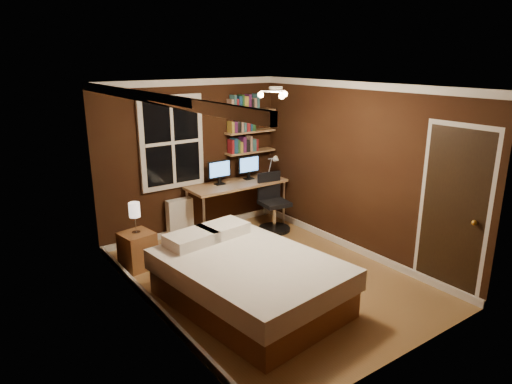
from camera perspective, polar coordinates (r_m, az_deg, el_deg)
floor at (r=6.21m, az=1.63°, el=-10.56°), size 4.20×4.20×0.00m
wall_back at (r=7.48m, az=-8.05°, el=4.21°), size 3.20×0.04×2.50m
wall_left at (r=4.99m, az=-13.10°, el=-2.36°), size 0.04×4.20×2.50m
wall_right at (r=6.80m, az=12.55°, el=2.74°), size 0.04×4.20×2.50m
ceiling at (r=5.54m, az=1.85°, el=13.13°), size 3.20×4.20×0.02m
window at (r=7.24m, az=-10.48°, el=6.11°), size 1.06×0.06×1.46m
door at (r=5.98m, az=23.36°, el=-2.42°), size 0.03×0.82×2.05m
door_knob at (r=5.82m, az=25.62°, el=-3.48°), size 0.06×0.06×0.06m
ceiling_fixture at (r=5.46m, az=2.49°, el=12.03°), size 0.44×0.44×0.18m
bookshelf_lower at (r=7.92m, az=-0.69°, el=5.07°), size 0.92×0.22×0.03m
books_row_lower at (r=7.90m, az=-0.70°, el=5.99°), size 0.54×0.16×0.23m
bookshelf_middle at (r=7.86m, az=-0.70°, el=7.57°), size 0.92×0.22×0.03m
books_row_middle at (r=7.84m, az=-0.71°, el=8.50°), size 0.48×0.16×0.23m
bookshelf_upper at (r=7.81m, az=-0.71°, el=10.10°), size 0.92×0.22×0.03m
books_row_upper at (r=7.80m, az=-0.71°, el=11.05°), size 0.60×0.16×0.23m
bed at (r=5.47m, az=-1.00°, el=-10.87°), size 1.79×2.32×0.73m
nightstand at (r=6.57m, az=-14.58°, el=-7.05°), size 0.47×0.47×0.51m
bedside_lamp at (r=6.40m, az=-14.89°, el=-3.16°), size 0.15×0.15×0.44m
radiator at (r=7.50m, az=-9.49°, el=-3.23°), size 0.42×0.15×0.64m
desk at (r=7.63m, az=-2.41°, el=0.72°), size 1.70×0.64×0.81m
monitor_left at (r=7.49m, az=-4.60°, el=2.45°), size 0.42×0.12×0.40m
monitor_right at (r=7.79m, az=-0.92°, el=3.07°), size 0.42×0.12×0.40m
desk_lamp at (r=7.81m, az=2.10°, el=3.22°), size 0.14×0.32×0.44m
office_chair at (r=7.68m, az=2.15°, el=-2.13°), size 0.54×0.54×0.98m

